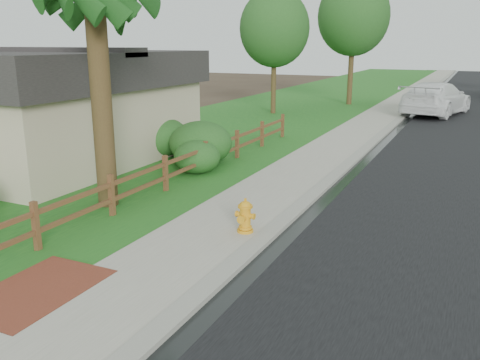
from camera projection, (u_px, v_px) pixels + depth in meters
The scene contains 17 objects.
ground at pixel (177, 296), 8.70m from camera, with size 120.00×120.00×0.00m, color #3D2D21.
curb at pixel (423, 98), 39.11m from camera, with size 0.40×90.00×0.12m, color gray.
wet_gutter at pixel (428, 99), 38.98m from camera, with size 0.50×90.00×0.00m, color black.
sidewalk at pixel (405, 98), 39.65m from camera, with size 2.20×90.00×0.10m, color gray.
grass_strip at pixel (381, 97), 40.43m from camera, with size 1.60×90.00×0.06m, color #17521B.
lawn_near at pixel (318, 94), 42.56m from camera, with size 9.00×90.00×0.04m, color #17521B.
brick_patch at pixel (36, 292), 8.71m from camera, with size 1.60×2.40×0.11m, color maroon.
ranch_fence at pixel (187, 163), 15.60m from camera, with size 0.12×16.92×1.10m.
house at pixel (22, 102), 18.78m from camera, with size 10.60×9.60×4.05m.
fire_hydrant at pixel (245, 217), 11.28m from camera, with size 0.50×0.41×0.78m.
white_suv at pixel (436, 98), 30.26m from camera, with size 2.72×6.69×1.94m, color white.
boulder at pixel (188, 147), 19.43m from camera, with size 0.97×0.72×0.64m, color brown.
shrub_b at pixel (201, 143), 17.90m from camera, with size 2.22×2.22×1.55m, color #1B4318.
shrub_c at pixel (197, 157), 16.75m from camera, with size 1.53×1.53×1.11m, color #1B4318.
shrub_d at pixel (159, 137), 19.22m from camera, with size 2.22×2.22×1.51m, color #1B4318.
tree_near_left at pixel (274, 28), 29.73m from camera, with size 4.11×4.11×7.28m.
tree_mid_left at pixel (354, 16), 33.98m from camera, with size 4.79×4.79×8.57m.
Camera 1 is at (4.33, -6.67, 4.20)m, focal length 38.00 mm.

